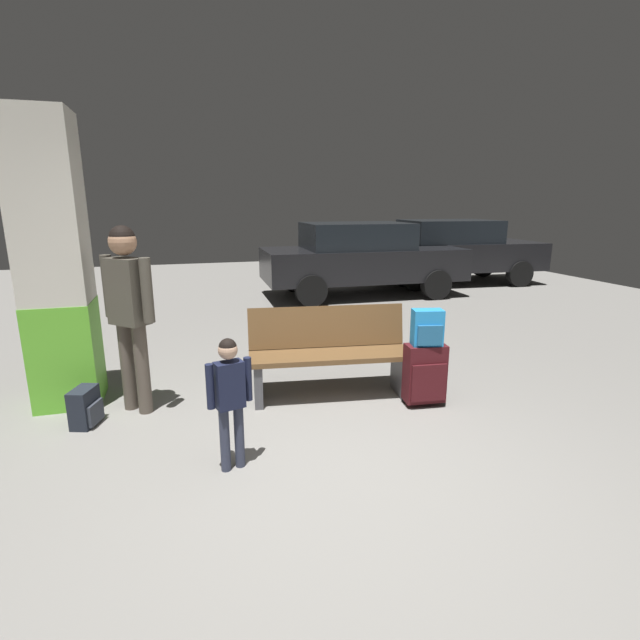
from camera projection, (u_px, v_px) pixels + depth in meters
ground_plane at (256, 338)px, 7.06m from camera, size 18.00×18.00×0.10m
structural_pillar at (55, 266)px, 4.36m from camera, size 0.57×0.57×2.70m
bench at (330, 353)px, 4.74m from camera, size 1.65×0.73×0.89m
suitcase at (425, 373)px, 4.52m from camera, size 0.40×0.27×0.60m
backpack_bright at (427, 328)px, 4.41m from camera, size 0.31×0.24×0.34m
child at (229, 390)px, 3.35m from camera, size 0.33×0.19×1.00m
adult at (128, 300)px, 4.23m from camera, size 0.45×0.44×1.72m
backpack_dark_floor at (85, 407)px, 4.14m from camera, size 0.26×0.32×0.34m
parked_car_side at (452, 250)px, 11.39m from camera, size 4.21×2.03×1.51m
parked_car_near at (361, 257)px, 9.85m from camera, size 4.14×1.88×1.51m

